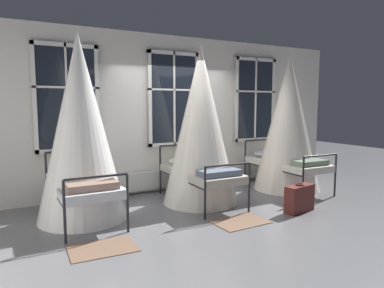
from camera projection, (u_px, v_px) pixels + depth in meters
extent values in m
plane|color=slate|center=(205.00, 205.00, 6.12)|extent=(20.41, 20.41, 0.00)
cube|color=silver|center=(172.00, 114.00, 7.15)|extent=(8.27, 0.10, 3.12)
cube|color=black|center=(67.00, 98.00, 6.06)|extent=(1.11, 0.02, 1.88)
cube|color=silver|center=(69.00, 150.00, 6.16)|extent=(1.11, 0.06, 0.07)
cube|color=silver|center=(65.00, 45.00, 5.95)|extent=(1.11, 0.06, 0.07)
cube|color=silver|center=(34.00, 98.00, 5.81)|extent=(0.07, 0.06, 1.88)
cube|color=silver|center=(97.00, 99.00, 6.30)|extent=(0.07, 0.06, 1.88)
cube|color=silver|center=(67.00, 98.00, 6.06)|extent=(0.04, 0.06, 1.88)
cube|color=silver|center=(67.00, 87.00, 6.03)|extent=(1.11, 0.06, 0.04)
cube|color=black|center=(174.00, 99.00, 7.02)|extent=(1.11, 0.02, 1.88)
cube|color=silver|center=(174.00, 144.00, 7.12)|extent=(1.11, 0.06, 0.07)
cube|color=silver|center=(174.00, 53.00, 6.92)|extent=(1.11, 0.06, 0.07)
cube|color=silver|center=(150.00, 99.00, 6.77)|extent=(0.07, 0.06, 1.88)
cube|color=silver|center=(197.00, 99.00, 7.26)|extent=(0.07, 0.06, 1.88)
cube|color=silver|center=(174.00, 99.00, 7.02)|extent=(0.04, 0.06, 1.88)
cube|color=silver|center=(174.00, 90.00, 7.00)|extent=(1.11, 0.06, 0.04)
cube|color=black|center=(255.00, 100.00, 7.98)|extent=(1.11, 0.02, 1.88)
cube|color=silver|center=(254.00, 139.00, 8.08)|extent=(1.11, 0.06, 0.07)
cube|color=silver|center=(256.00, 59.00, 7.88)|extent=(1.11, 0.06, 0.07)
cube|color=silver|center=(236.00, 100.00, 7.74)|extent=(0.07, 0.06, 1.88)
cube|color=silver|center=(273.00, 100.00, 8.23)|extent=(0.07, 0.06, 1.88)
cube|color=silver|center=(255.00, 100.00, 7.98)|extent=(0.04, 0.06, 1.88)
cube|color=silver|center=(255.00, 92.00, 7.96)|extent=(1.11, 0.06, 0.04)
cube|color=silver|center=(175.00, 178.00, 7.18)|extent=(4.70, 0.10, 0.36)
cylinder|color=black|center=(47.00, 180.00, 5.90)|extent=(0.04, 0.04, 0.94)
cylinder|color=black|center=(96.00, 176.00, 6.30)|extent=(0.04, 0.04, 0.94)
cylinder|color=black|center=(64.00, 212.00, 4.37)|extent=(0.04, 0.04, 0.81)
cylinder|color=black|center=(128.00, 203.00, 4.77)|extent=(0.04, 0.04, 0.81)
cylinder|color=black|center=(54.00, 192.00, 5.13)|extent=(0.06, 1.77, 0.03)
cylinder|color=black|center=(109.00, 186.00, 5.53)|extent=(0.06, 1.77, 0.03)
cylinder|color=black|center=(71.00, 151.00, 6.05)|extent=(0.82, 0.05, 0.03)
cylinder|color=black|center=(96.00, 177.00, 4.52)|extent=(0.82, 0.05, 0.03)
cube|color=silver|center=(83.00, 185.00, 5.33)|extent=(0.87, 1.81, 0.13)
ellipsoid|color=beige|center=(74.00, 169.00, 5.87)|extent=(0.64, 0.41, 0.14)
cube|color=gray|center=(92.00, 186.00, 4.77)|extent=(0.68, 0.37, 0.10)
cone|color=white|center=(81.00, 127.00, 5.23)|extent=(1.34, 1.34, 2.82)
cylinder|color=black|center=(160.00, 170.00, 6.84)|extent=(0.04, 0.04, 0.94)
cylinder|color=black|center=(197.00, 167.00, 7.22)|extent=(0.04, 0.04, 0.94)
cylinder|color=black|center=(205.00, 194.00, 5.28)|extent=(0.04, 0.04, 0.81)
cylinder|color=black|center=(249.00, 188.00, 5.66)|extent=(0.04, 0.04, 0.81)
cylinder|color=black|center=(180.00, 179.00, 6.06)|extent=(0.05, 1.77, 0.03)
cylinder|color=black|center=(220.00, 175.00, 6.44)|extent=(0.05, 1.77, 0.03)
cylinder|color=black|center=(179.00, 145.00, 6.97)|extent=(0.82, 0.04, 0.03)
cylinder|color=black|center=(228.00, 165.00, 5.43)|extent=(0.82, 0.04, 0.03)
cube|color=#B7B2A3|center=(201.00, 173.00, 6.24)|extent=(0.86, 1.80, 0.13)
ellipsoid|color=silver|center=(185.00, 160.00, 6.79)|extent=(0.64, 0.41, 0.14)
cube|color=slate|center=(219.00, 173.00, 5.68)|extent=(0.68, 0.37, 0.10)
cone|color=silver|center=(201.00, 125.00, 6.14)|extent=(1.34, 1.34, 2.77)
cylinder|color=black|center=(245.00, 162.00, 7.84)|extent=(0.04, 0.04, 0.94)
cylinder|color=black|center=(274.00, 159.00, 8.21)|extent=(0.04, 0.04, 0.94)
cylinder|color=black|center=(303.00, 179.00, 6.27)|extent=(0.04, 0.04, 0.81)
cylinder|color=black|center=(335.00, 175.00, 6.65)|extent=(0.04, 0.04, 0.81)
cylinder|color=black|center=(271.00, 168.00, 7.05)|extent=(0.07, 1.77, 0.03)
cylinder|color=black|center=(301.00, 165.00, 7.42)|extent=(0.07, 1.77, 0.03)
cylinder|color=black|center=(260.00, 140.00, 7.97)|extent=(0.82, 0.05, 0.03)
cylinder|color=black|center=(321.00, 156.00, 6.41)|extent=(0.82, 0.05, 0.03)
cube|color=silver|center=(287.00, 164.00, 7.23)|extent=(0.88, 1.81, 0.13)
ellipsoid|color=silver|center=(267.00, 153.00, 7.79)|extent=(0.64, 0.41, 0.14)
cube|color=slate|center=(310.00, 163.00, 6.66)|extent=(0.68, 0.37, 0.10)
cone|color=silver|center=(288.00, 122.00, 7.13)|extent=(1.34, 1.34, 2.78)
cube|color=brown|center=(103.00, 248.00, 4.26)|extent=(0.82, 0.59, 0.01)
cube|color=brown|center=(240.00, 222.00, 5.22)|extent=(0.82, 0.60, 0.01)
cube|color=#5B231E|center=(299.00, 198.00, 5.70)|extent=(0.59, 0.30, 0.44)
cube|color=tan|center=(294.00, 197.00, 5.79)|extent=(0.50, 0.10, 0.03)
torus|color=#5B231E|center=(300.00, 184.00, 5.68)|extent=(0.17, 0.17, 0.02)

